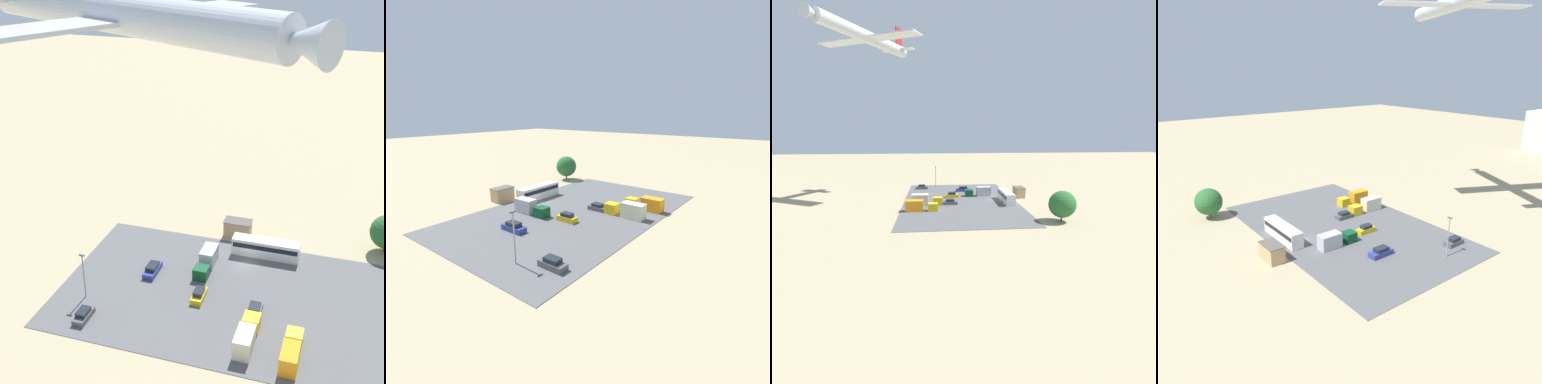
# 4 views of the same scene
# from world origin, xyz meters

# --- Properties ---
(ground_plane) EXTENTS (400.00, 400.00, 0.00)m
(ground_plane) POSITION_xyz_m (0.00, 0.00, 0.00)
(ground_plane) COLOR tan
(parking_lot_surface) EXTENTS (54.30, 32.46, 0.08)m
(parking_lot_surface) POSITION_xyz_m (0.00, 9.83, 0.04)
(parking_lot_surface) COLOR #565659
(parking_lot_surface) RESTS_ON ground
(shed_building) EXTENTS (5.10, 3.04, 3.18)m
(shed_building) POSITION_xyz_m (3.56, -8.90, 1.60)
(shed_building) COLOR tan
(shed_building) RESTS_ON ground
(bus) EXTENTS (11.81, 2.57, 3.17)m
(bus) POSITION_xyz_m (-2.80, -3.34, 1.79)
(bus) COLOR silver
(bus) RESTS_ON ground
(parked_car_0) EXTENTS (1.92, 4.70, 1.65)m
(parked_car_0) POSITION_xyz_m (14.33, 7.56, 0.77)
(parked_car_0) COLOR navy
(parked_car_0) RESTS_ON ground
(parked_car_1) EXTENTS (1.81, 4.11, 1.57)m
(parked_car_1) POSITION_xyz_m (19.71, 21.75, 0.73)
(parked_car_1) COLOR #4C5156
(parked_car_1) RESTS_ON ground
(parked_car_2) EXTENTS (1.98, 4.03, 1.49)m
(parked_car_2) POSITION_xyz_m (-4.17, 12.94, 0.70)
(parked_car_2) COLOR #4C5156
(parked_car_2) RESTS_ON ground
(parked_car_3) EXTENTS (1.73, 4.04, 1.65)m
(parked_car_3) POSITION_xyz_m (4.84, 11.95, 0.77)
(parked_car_3) COLOR gold
(parked_car_3) RESTS_ON ground
(parked_truck_0) EXTENTS (2.33, 8.18, 2.83)m
(parked_truck_0) POSITION_xyz_m (-10.71, 21.07, 1.38)
(parked_truck_0) COLOR gold
(parked_truck_0) RESTS_ON ground
(parked_truck_1) EXTENTS (2.40, 8.42, 3.04)m
(parked_truck_1) POSITION_xyz_m (-4.39, 19.86, 1.47)
(parked_truck_1) COLOR gold
(parked_truck_1) RESTS_ON ground
(parked_truck_2) EXTENTS (2.37, 8.06, 2.91)m
(parked_truck_2) POSITION_xyz_m (6.12, 3.15, 1.41)
(parked_truck_2) COLOR #0C4723
(parked_truck_2) RESTS_ON ground
(tree_near_shed) EXTENTS (6.10, 6.10, 7.09)m
(tree_near_shed) POSITION_xyz_m (-22.90, -11.34, 4.04)
(tree_near_shed) COLOR brown
(tree_near_shed) RESTS_ON ground
(light_pole_lot_centre) EXTENTS (0.90, 0.28, 7.72)m
(light_pole_lot_centre) POSITION_xyz_m (21.95, 16.81, 4.36)
(light_pole_lot_centre) COLOR gray
(light_pole_lot_centre) RESTS_ON ground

